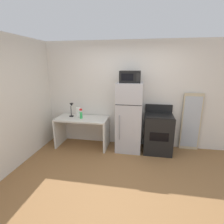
# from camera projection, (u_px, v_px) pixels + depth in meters

# --- Properties ---
(ground_plane) EXTENTS (12.00, 12.00, 0.00)m
(ground_plane) POSITION_uv_depth(u_px,v_px,m) (121.00, 182.00, 3.14)
(ground_plane) COLOR olive
(wall_back_white) EXTENTS (5.00, 0.10, 2.60)m
(wall_back_white) POSITION_uv_depth(u_px,v_px,m) (130.00, 95.00, 4.42)
(wall_back_white) COLOR silver
(wall_back_white) RESTS_ON ground
(wall_left_brick) EXTENTS (0.10, 4.00, 2.60)m
(wall_left_brick) POSITION_uv_depth(u_px,v_px,m) (1.00, 107.00, 3.18)
(wall_left_brick) COLOR silver
(wall_left_brick) RESTS_ON ground
(desk) EXTENTS (1.28, 0.64, 0.75)m
(desk) POSITION_uv_depth(u_px,v_px,m) (82.00, 126.00, 4.44)
(desk) COLOR silver
(desk) RESTS_ON ground
(desk_lamp) EXTENTS (0.14, 0.12, 0.35)m
(desk_lamp) POSITION_uv_depth(u_px,v_px,m) (71.00, 107.00, 4.43)
(desk_lamp) COLOR black
(desk_lamp) RESTS_ON desk
(spray_bottle) EXTENTS (0.06, 0.06, 0.25)m
(spray_bottle) POSITION_uv_depth(u_px,v_px,m) (81.00, 115.00, 4.32)
(spray_bottle) COLOR green
(spray_bottle) RESTS_ON desk
(paper_towel_roll) EXTENTS (0.11, 0.11, 0.24)m
(paper_towel_roll) POSITION_uv_depth(u_px,v_px,m) (78.00, 112.00, 4.45)
(paper_towel_roll) COLOR white
(paper_towel_roll) RESTS_ON desk
(refrigerator) EXTENTS (0.59, 0.62, 1.64)m
(refrigerator) POSITION_uv_depth(u_px,v_px,m) (129.00, 117.00, 4.19)
(refrigerator) COLOR #B7B7BC
(refrigerator) RESTS_ON ground
(microwave) EXTENTS (0.46, 0.35, 0.26)m
(microwave) POSITION_uv_depth(u_px,v_px,m) (130.00, 77.00, 3.92)
(microwave) COLOR black
(microwave) RESTS_ON refrigerator
(oven_range) EXTENTS (0.64, 0.61, 1.10)m
(oven_range) POSITION_uv_depth(u_px,v_px,m) (158.00, 133.00, 4.17)
(oven_range) COLOR black
(oven_range) RESTS_ON ground
(leaning_mirror) EXTENTS (0.44, 0.03, 1.40)m
(leaning_mirror) POSITION_uv_depth(u_px,v_px,m) (191.00, 122.00, 4.21)
(leaning_mirror) COLOR #C6B793
(leaning_mirror) RESTS_ON ground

